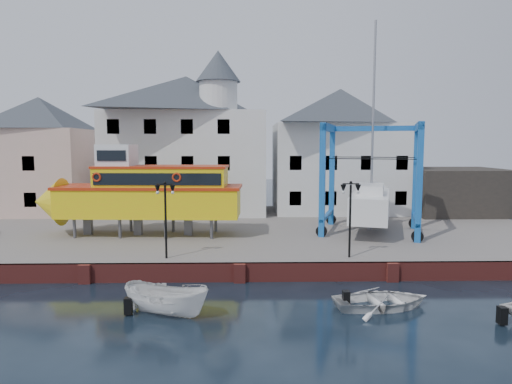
{
  "coord_description": "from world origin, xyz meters",
  "views": [
    {
      "loc": [
        0.36,
        -23.18,
        7.19
      ],
      "look_at": [
        1.0,
        7.0,
        4.0
      ],
      "focal_mm": 32.0,
      "sensor_mm": 36.0,
      "label": 1
    }
  ],
  "objects": [
    {
      "name": "ground",
      "position": [
        0.0,
        0.0,
        0.0
      ],
      "size": [
        140.0,
        140.0,
        0.0
      ],
      "primitive_type": "plane",
      "color": "black",
      "rests_on": "ground"
    },
    {
      "name": "hardstanding",
      "position": [
        0.0,
        11.0,
        0.5
      ],
      "size": [
        44.0,
        22.0,
        1.0
      ],
      "primitive_type": "cube",
      "color": "slate",
      "rests_on": "ground"
    },
    {
      "name": "quay_wall",
      "position": [
        -0.0,
        0.1,
        0.5
      ],
      "size": [
        44.0,
        0.47,
        1.0
      ],
      "color": "maroon",
      "rests_on": "ground"
    },
    {
      "name": "building_pink",
      "position": [
        -18.0,
        18.0,
        6.15
      ],
      "size": [
        8.0,
        7.0,
        10.3
      ],
      "color": "#C9AA96",
      "rests_on": "hardstanding"
    },
    {
      "name": "building_white_main",
      "position": [
        -4.87,
        18.39,
        7.34
      ],
      "size": [
        14.0,
        8.3,
        14.0
      ],
      "color": "silver",
      "rests_on": "hardstanding"
    },
    {
      "name": "building_white_right",
      "position": [
        9.0,
        19.0,
        6.6
      ],
      "size": [
        12.0,
        8.0,
        11.2
      ],
      "color": "silver",
      "rests_on": "hardstanding"
    },
    {
      "name": "shed_dark",
      "position": [
        19.0,
        17.0,
        3.0
      ],
      "size": [
        8.0,
        7.0,
        4.0
      ],
      "primitive_type": "cube",
      "color": "black",
      "rests_on": "hardstanding"
    },
    {
      "name": "lamp_post_left",
      "position": [
        -4.0,
        1.2,
        4.17
      ],
      "size": [
        1.12,
        0.32,
        4.2
      ],
      "color": "black",
      "rests_on": "hardstanding"
    },
    {
      "name": "lamp_post_right",
      "position": [
        6.0,
        1.2,
        4.17
      ],
      "size": [
        1.12,
        0.32,
        4.2
      ],
      "color": "black",
      "rests_on": "hardstanding"
    },
    {
      "name": "tour_boat",
      "position": [
        -7.02,
        7.72,
        3.9
      ],
      "size": [
        14.28,
        4.05,
        6.15
      ],
      "rotation": [
        0.0,
        0.0,
        -0.05
      ],
      "color": "#59595E",
      "rests_on": "hardstanding"
    },
    {
      "name": "travel_lift",
      "position": [
        9.31,
        9.05,
        3.43
      ],
      "size": [
        8.1,
        9.94,
        14.59
      ],
      "rotation": [
        0.0,
        0.0,
        -0.31
      ],
      "color": "#10479E",
      "rests_on": "hardstanding"
    },
    {
      "name": "motorboat_a",
      "position": [
        -3.03,
        -4.49,
        0.0
      ],
      "size": [
        4.28,
        2.94,
        1.55
      ],
      "primitive_type": "imported",
      "rotation": [
        0.0,
        0.0,
        1.17
      ],
      "color": "white",
      "rests_on": "ground"
    },
    {
      "name": "motorboat_b",
      "position": [
        6.34,
        -3.81,
        0.0
      ],
      "size": [
        4.63,
        3.59,
        0.88
      ],
      "primitive_type": "imported",
      "rotation": [
        0.0,
        0.0,
        1.71
      ],
      "color": "white",
      "rests_on": "ground"
    }
  ]
}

